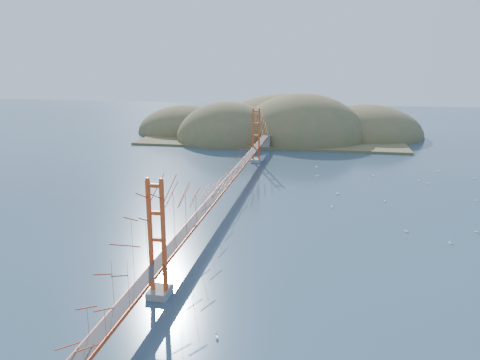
% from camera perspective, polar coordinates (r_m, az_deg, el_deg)
% --- Properties ---
extents(ground, '(320.00, 320.00, 0.00)m').
position_cam_1_polar(ground, '(73.56, -1.66, -2.80)').
color(ground, '#2C4459').
rests_on(ground, ground).
extents(bridge, '(2.20, 94.40, 12.00)m').
position_cam_1_polar(bridge, '(71.93, -1.67, 2.57)').
color(bridge, gray).
rests_on(bridge, ground).
extents(far_headlands, '(84.00, 58.00, 25.00)m').
position_cam_1_polar(far_headlands, '(139.37, 5.31, 5.57)').
color(far_headlands, brown).
rests_on(far_headlands, ground).
extents(sailboat_10, '(0.50, 0.50, 0.55)m').
position_cam_1_polar(sailboat_10, '(40.32, -2.86, -18.47)').
color(sailboat_10, white).
rests_on(sailboat_10, ground).
extents(sailboat_4, '(0.49, 0.50, 0.56)m').
position_cam_1_polar(sailboat_4, '(77.60, 17.21, -2.43)').
color(sailboat_4, white).
rests_on(sailboat_4, ground).
extents(sailboat_12, '(0.55, 0.55, 0.62)m').
position_cam_1_polar(sailboat_12, '(98.47, 9.31, 1.64)').
color(sailboat_12, white).
rests_on(sailboat_12, ground).
extents(sailboat_7, '(0.65, 0.56, 0.74)m').
position_cam_1_polar(sailboat_7, '(101.05, 22.97, 0.99)').
color(sailboat_7, white).
rests_on(sailboat_7, ground).
extents(sailboat_6, '(0.50, 0.52, 0.58)m').
position_cam_1_polar(sailboat_6, '(63.48, 24.21, -6.94)').
color(sailboat_6, white).
rests_on(sailboat_6, ground).
extents(sailboat_0, '(0.46, 0.53, 0.60)m').
position_cam_1_polar(sailboat_0, '(72.87, 11.11, -3.14)').
color(sailboat_0, white).
rests_on(sailboat_0, ground).
extents(sailboat_8, '(0.53, 0.53, 0.57)m').
position_cam_1_polar(sailboat_8, '(91.15, 21.97, -0.33)').
color(sailboat_8, white).
rests_on(sailboat_8, ground).
extents(sailboat_16, '(0.60, 0.60, 0.63)m').
position_cam_1_polar(sailboat_16, '(93.59, 15.92, 0.57)').
color(sailboat_16, white).
rests_on(sailboat_16, ground).
extents(sailboat_3, '(0.61, 0.50, 0.70)m').
position_cam_1_polar(sailboat_3, '(91.15, 9.42, 0.58)').
color(sailboat_3, white).
rests_on(sailboat_3, ground).
extents(sailboat_17, '(0.65, 0.64, 0.73)m').
position_cam_1_polar(sailboat_17, '(98.24, 26.62, 0.22)').
color(sailboat_17, white).
rests_on(sailboat_17, ground).
extents(sailboat_2, '(0.59, 0.59, 0.62)m').
position_cam_1_polar(sailboat_2, '(68.81, 26.88, -5.60)').
color(sailboat_2, white).
rests_on(sailboat_2, ground).
extents(sailboat_15, '(0.56, 0.56, 0.60)m').
position_cam_1_polar(sailboat_15, '(92.50, 20.95, -0.01)').
color(sailboat_15, white).
rests_on(sailboat_15, ground).
extents(sailboat_14, '(0.65, 0.65, 0.69)m').
position_cam_1_polar(sailboat_14, '(79.88, 11.79, -1.57)').
color(sailboat_14, white).
rests_on(sailboat_14, ground).
extents(sailboat_5, '(0.52, 0.55, 0.62)m').
position_cam_1_polar(sailboat_5, '(83.60, 26.90, -2.17)').
color(sailboat_5, white).
rests_on(sailboat_5, ground).
extents(sailboat_1, '(0.60, 0.60, 0.64)m').
position_cam_1_polar(sailboat_1, '(65.39, 19.59, -5.84)').
color(sailboat_1, white).
rests_on(sailboat_1, ground).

